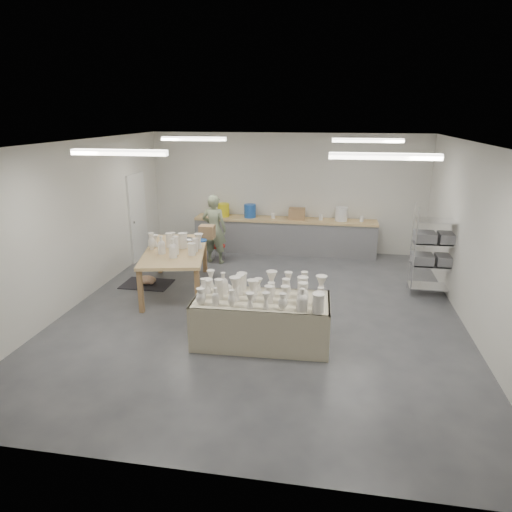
% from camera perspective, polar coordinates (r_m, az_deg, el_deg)
% --- Properties ---
extents(room, '(8.00, 8.02, 3.00)m').
position_cam_1_polar(room, '(7.91, 0.16, 7.18)').
color(room, '#424449').
rests_on(room, ground).
extents(back_counter, '(4.60, 0.60, 1.24)m').
position_cam_1_polar(back_counter, '(11.72, 3.55, 2.70)').
color(back_counter, tan).
rests_on(back_counter, ground).
extents(wire_shelf, '(0.88, 0.48, 1.80)m').
position_cam_1_polar(wire_shelf, '(9.56, 21.51, 0.75)').
color(wire_shelf, silver).
rests_on(wire_shelf, ground).
extents(drying_table, '(2.13, 1.06, 1.11)m').
position_cam_1_polar(drying_table, '(7.16, 0.73, -7.66)').
color(drying_table, olive).
rests_on(drying_table, ground).
extents(work_table, '(1.62, 2.51, 1.22)m').
position_cam_1_polar(work_table, '(9.28, -9.67, 0.99)').
color(work_table, tan).
rests_on(work_table, ground).
extents(rug, '(1.00, 0.70, 0.02)m').
position_cam_1_polar(rug, '(9.92, -13.48, -3.42)').
color(rug, black).
rests_on(rug, ground).
extents(cat, '(0.43, 0.32, 0.18)m').
position_cam_1_polar(cat, '(9.87, -13.45, -2.91)').
color(cat, white).
rests_on(cat, rug).
extents(potter, '(0.65, 0.47, 1.65)m').
position_cam_1_polar(potter, '(10.88, -5.23, 3.36)').
color(potter, gray).
rests_on(potter, ground).
extents(red_stool, '(0.41, 0.41, 0.35)m').
position_cam_1_polar(red_stool, '(11.27, -4.81, 1.18)').
color(red_stool, '#AC2118').
rests_on(red_stool, ground).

